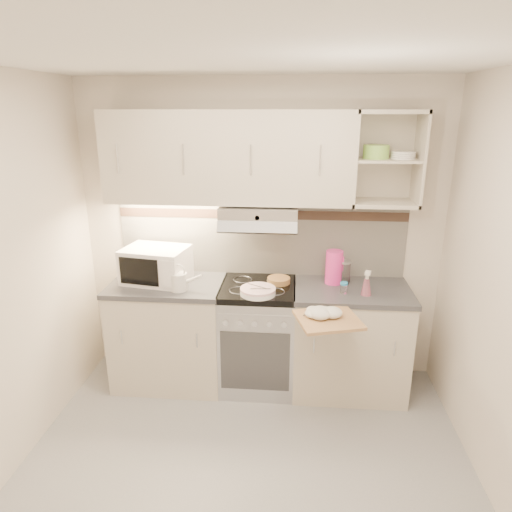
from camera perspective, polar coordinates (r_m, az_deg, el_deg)
The scene contains 17 objects.
ground at distance 3.24m, azimuth -1.52°, elevation -26.27°, with size 3.00×3.00×0.00m, color gray.
room_shell at distance 2.75m, azimuth -0.91°, elevation 4.72°, with size 3.04×2.84×2.52m.
base_cabinet_left at distance 4.00m, azimuth -10.68°, elevation -9.58°, with size 0.90×0.60×0.86m, color beige.
worktop_left at distance 3.81m, azimuth -11.07°, elevation -3.56°, with size 0.92×0.62×0.04m, color #47474C.
base_cabinet_right at distance 3.89m, azimuth 11.52°, elevation -10.43°, with size 0.90×0.60×0.86m, color beige.
worktop_right at distance 3.70m, azimuth 11.95°, elevation -4.29°, with size 0.92×0.62×0.04m, color #47474C.
electric_range at distance 3.86m, azimuth 0.25°, elevation -9.91°, with size 0.60×0.60×0.90m.
microwave at distance 3.81m, azimuth -12.39°, elevation -1.08°, with size 0.56×0.45×0.28m.
watering_can at distance 3.60m, azimuth -9.52°, elevation -3.08°, with size 0.25×0.13×0.22m.
plate_stack at distance 3.50m, azimuth 0.24°, elevation -4.41°, with size 0.27×0.27×0.06m.
bread_loaf at distance 3.72m, azimuth 2.85°, elevation -3.05°, with size 0.19×0.19×0.05m, color tan.
pink_pitcher at distance 3.73m, azimuth 9.74°, elevation -1.38°, with size 0.15×0.14×0.27m.
glass_jar at distance 3.76m, azimuth 10.97°, elevation -1.95°, with size 0.10×0.10×0.19m.
spice_jar at distance 3.58m, azimuth 10.91°, elevation -3.90°, with size 0.06×0.06×0.09m.
spray_bottle at distance 3.57m, azimuth 13.65°, elevation -3.51°, with size 0.08×0.08×0.21m.
cutting_board at distance 3.21m, azimuth 9.00°, elevation -7.87°, with size 0.41×0.37×0.02m, color #A7914F.
dish_towel at distance 3.22m, azimuth 8.46°, elevation -6.82°, with size 0.26×0.22×0.07m, color beige, non-canonical shape.
Camera 1 is at (0.27, -2.30, 2.26)m, focal length 32.00 mm.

